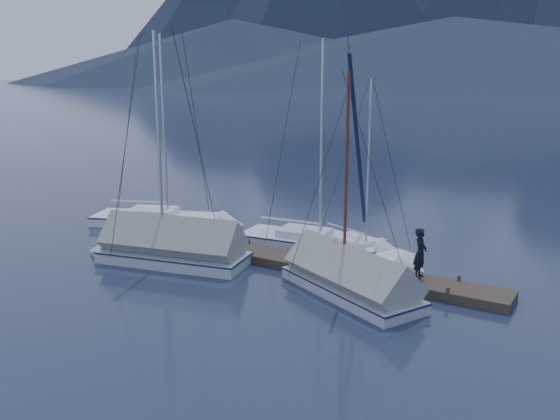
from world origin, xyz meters
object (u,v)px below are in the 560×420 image
at_px(sailboat_open_left, 178,222).
at_px(sailboat_open_right, 373,254).
at_px(sailboat_covered_far, 161,250).
at_px(person, 420,253).
at_px(sailboat_covered_near, 341,279).
at_px(sailboat_open_mid, 331,246).

xyz_separation_m(sailboat_open_left, sailboat_open_right, (10.47, 0.10, -0.04)).
height_order(sailboat_covered_far, person, sailboat_covered_far).
relative_size(sailboat_open_right, sailboat_covered_near, 0.95).
bearing_deg(person, sailboat_open_left, 77.13).
bearing_deg(sailboat_covered_far, sailboat_open_left, 124.11).
bearing_deg(sailboat_open_left, sailboat_covered_far, -55.89).
relative_size(sailboat_open_left, person, 5.61).
relative_size(sailboat_open_mid, person, 5.34).
bearing_deg(sailboat_covered_near, sailboat_open_right, 96.88).
bearing_deg(sailboat_open_left, sailboat_covered_near, -20.05).
relative_size(sailboat_open_left, sailboat_covered_far, 1.03).
xyz_separation_m(sailboat_open_right, sailboat_covered_near, (0.50, -4.11, 0.28)).
relative_size(sailboat_open_mid, sailboat_open_right, 1.21).
height_order(sailboat_open_mid, sailboat_open_right, sailboat_open_mid).
xyz_separation_m(sailboat_open_left, sailboat_open_mid, (8.47, 0.22, -0.01)).
bearing_deg(sailboat_open_left, sailboat_open_right, 0.56).
distance_m(sailboat_open_right, sailboat_covered_near, 4.15).
distance_m(sailboat_open_right, person, 3.74).
height_order(sailboat_open_left, sailboat_covered_far, sailboat_open_left).
relative_size(sailboat_open_left, sailboat_covered_near, 1.21).
height_order(sailboat_open_right, sailboat_covered_near, sailboat_covered_near).
relative_size(sailboat_open_right, person, 4.41).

